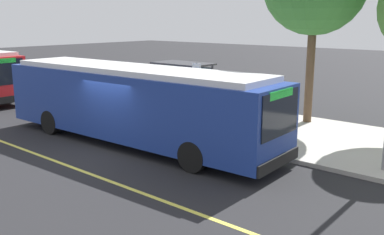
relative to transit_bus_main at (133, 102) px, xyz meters
The scene contains 8 objects.
ground_plane 1.91m from the transit_bus_main, 86.27° to the right, with size 120.00×120.00×0.00m, color #232326.
sidewalk_curb 5.22m from the transit_bus_main, 89.24° to the left, with size 44.00×6.40×0.15m, color #B7B2A8.
lane_stripe_center 3.59m from the transit_bus_main, 88.82° to the right, with size 36.00×0.14×0.01m, color #E0D64C.
transit_bus_main is the anchor object (origin of this frame).
bus_shelter 5.38m from the transit_bus_main, 111.36° to the left, with size 2.90×1.60×2.48m.
waiting_bench 5.17m from the transit_bus_main, 108.32° to the left, with size 1.60×0.48×0.95m.
route_sign_post 2.87m from the transit_bus_main, 72.08° to the left, with size 0.44×0.08×2.80m.
pedestrian_commuter 2.93m from the transit_bus_main, 96.50° to the left, with size 0.24×0.40×1.69m.
Camera 1 is at (12.18, -9.85, 4.67)m, focal length 40.86 mm.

